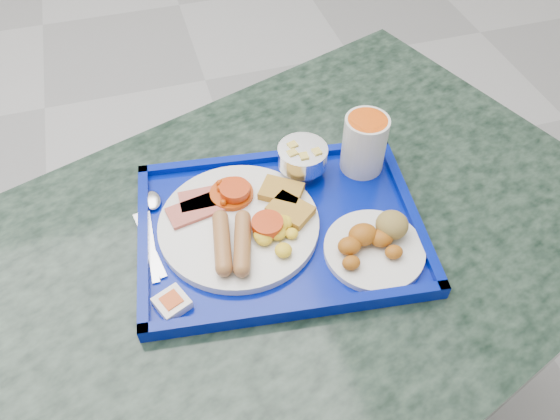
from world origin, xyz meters
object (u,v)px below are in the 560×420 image
object	(u,v)px
main_plate	(243,222)
fruit_bowl	(302,157)
bread_plate	(376,243)
table	(284,302)
juice_cup	(364,142)
tray	(280,228)

from	to	relation	value
main_plate	fruit_bowl	world-z (taller)	fruit_bowl
main_plate	bread_plate	world-z (taller)	bread_plate
table	main_plate	world-z (taller)	main_plate
main_plate	bread_plate	xyz separation A→B (m)	(0.19, -0.10, 0.00)
table	main_plate	distance (m)	0.22
table	juice_cup	world-z (taller)	juice_cup
bread_plate	juice_cup	world-z (taller)	juice_cup
fruit_bowl	juice_cup	bearing A→B (deg)	-7.31
bread_plate	main_plate	bearing A→B (deg)	151.63
table	main_plate	size ratio (longest dim) A/B	5.13
main_plate	tray	bearing A→B (deg)	-14.03
tray	table	bearing A→B (deg)	-85.32
fruit_bowl	table	bearing A→B (deg)	-118.60
main_plate	fruit_bowl	bearing A→B (deg)	35.49
fruit_bowl	juice_cup	world-z (taller)	juice_cup
bread_plate	tray	bearing A→B (deg)	146.25
main_plate	table	bearing A→B (deg)	-31.84
tray	juice_cup	size ratio (longest dim) A/B	4.63
fruit_bowl	juice_cup	xyz separation A→B (m)	(0.11, -0.01, 0.02)
main_plate	fruit_bowl	xyz separation A→B (m)	(0.13, 0.09, 0.02)
main_plate	juice_cup	bearing A→B (deg)	18.35
table	tray	size ratio (longest dim) A/B	2.71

